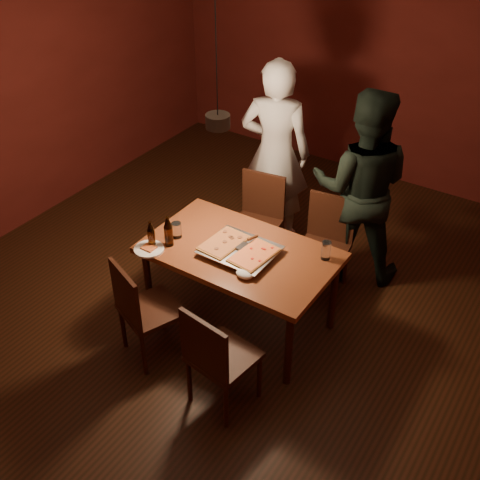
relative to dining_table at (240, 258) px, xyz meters
The scene contains 19 objects.
room_shell 0.77m from the dining_table, 161.31° to the left, with size 6.00×6.00×6.00m.
dining_table is the anchor object (origin of this frame).
chair_far_left 0.92m from the dining_table, 112.17° to the left, with size 0.48×0.48×0.49m.
chair_far_right 0.92m from the dining_table, 66.89° to the left, with size 0.47×0.47×0.49m.
chair_near_left 0.86m from the dining_table, 119.24° to the right, with size 0.55×0.55×0.49m.
chair_near_right 0.92m from the dining_table, 67.35° to the right, with size 0.47×0.47×0.49m.
pizza_tray 0.11m from the dining_table, 56.63° to the right, with size 0.55×0.45×0.05m, color silver.
pizza_meat 0.18m from the dining_table, 158.33° to the right, with size 0.25×0.39×0.02m, color maroon.
pizza_cheese 0.22m from the dining_table, 18.03° to the right, with size 0.24×0.38×0.02m, color gold.
spatula 0.14m from the dining_table, 18.46° to the right, with size 0.09×0.24×0.04m, color silver, non-canonical shape.
beer_bottle_a 0.72m from the dining_table, 151.86° to the right, with size 0.06×0.06×0.23m.
beer_bottle_b 0.60m from the dining_table, 154.40° to the right, with size 0.07×0.07×0.26m.
water_glass_left 0.56m from the dining_table, 166.85° to the right, with size 0.08×0.08×0.13m, color silver.
water_glass_right 0.68m from the dining_table, 24.34° to the left, with size 0.07×0.07×0.15m, color silver.
plate_slice 0.72m from the dining_table, 147.19° to the right, with size 0.24×0.24×0.03m.
napkin 0.35m from the dining_table, 50.60° to the right, with size 0.14×0.11×0.06m, color white.
diner_white 1.39m from the dining_table, 109.25° to the left, with size 0.67×0.44×1.84m, color silver.
diner_dark 1.30m from the dining_table, 68.09° to the left, with size 0.87×0.68×1.80m, color black.
pendant_lamp 1.11m from the dining_table, 161.31° to the left, with size 0.18×0.18×1.10m.
Camera 1 is at (2.34, -3.26, 3.54)m, focal length 45.00 mm.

